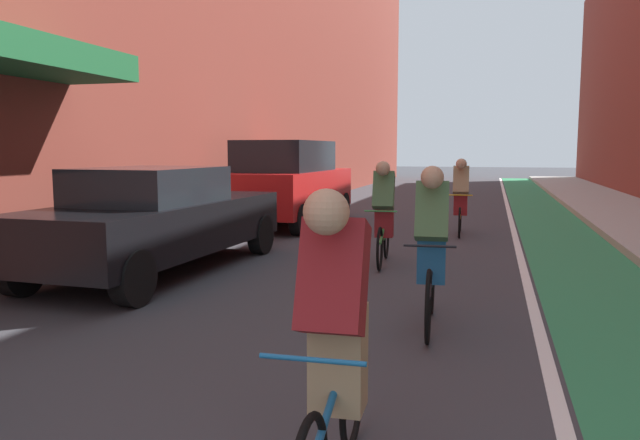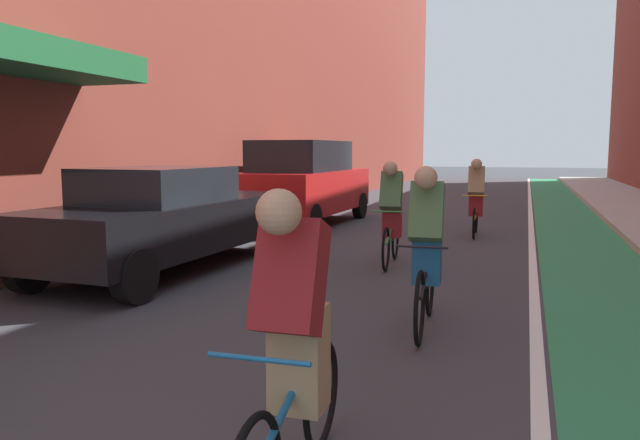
{
  "view_description": "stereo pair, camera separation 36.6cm",
  "coord_description": "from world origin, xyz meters",
  "px_view_note": "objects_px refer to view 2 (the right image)",
  "views": [
    {
      "loc": [
        1.74,
        2.49,
        1.78
      ],
      "look_at": [
        -0.2,
        9.3,
        0.95
      ],
      "focal_mm": 33.95,
      "sensor_mm": 36.0,
      "label": 1
    },
    {
      "loc": [
        2.09,
        2.6,
        1.78
      ],
      "look_at": [
        -0.2,
        9.3,
        0.95
      ],
      "focal_mm": 33.95,
      "sensor_mm": 36.0,
      "label": 2
    }
  ],
  "objects_px": {
    "parked_suv_red": "(304,182)",
    "cyclist_far": "(476,197)",
    "parked_sedan_black": "(166,218)",
    "cyclist_lead": "(293,334)",
    "cyclist_trailing": "(391,213)",
    "cyclist_mid": "(426,248)"
  },
  "relations": [
    {
      "from": "parked_sedan_black",
      "to": "parked_suv_red",
      "type": "relative_size",
      "value": 1.05
    },
    {
      "from": "parked_suv_red",
      "to": "cyclist_far",
      "type": "xyz_separation_m",
      "value": [
        4.01,
        -0.63,
        -0.21
      ]
    },
    {
      "from": "parked_suv_red",
      "to": "cyclist_far",
      "type": "distance_m",
      "value": 4.07
    },
    {
      "from": "cyclist_mid",
      "to": "cyclist_far",
      "type": "xyz_separation_m",
      "value": [
        -0.06,
        6.88,
        -0.01
      ]
    },
    {
      "from": "cyclist_mid",
      "to": "parked_sedan_black",
      "type": "bearing_deg",
      "value": 157.47
    },
    {
      "from": "cyclist_mid",
      "to": "cyclist_trailing",
      "type": "bearing_deg",
      "value": 107.99
    },
    {
      "from": "cyclist_trailing",
      "to": "cyclist_far",
      "type": "xyz_separation_m",
      "value": [
        0.98,
        3.69,
        -0.0
      ]
    },
    {
      "from": "cyclist_trailing",
      "to": "parked_suv_red",
      "type": "bearing_deg",
      "value": 125.13
    },
    {
      "from": "cyclist_trailing",
      "to": "cyclist_mid",
      "type": "bearing_deg",
      "value": -72.01
    },
    {
      "from": "parked_sedan_black",
      "to": "parked_suv_red",
      "type": "bearing_deg",
      "value": 90.0
    },
    {
      "from": "cyclist_lead",
      "to": "cyclist_trailing",
      "type": "bearing_deg",
      "value": 97.68
    },
    {
      "from": "parked_sedan_black",
      "to": "cyclist_lead",
      "type": "distance_m",
      "value": 6.18
    },
    {
      "from": "parked_suv_red",
      "to": "cyclist_lead",
      "type": "relative_size",
      "value": 2.71
    },
    {
      "from": "parked_suv_red",
      "to": "cyclist_far",
      "type": "height_order",
      "value": "parked_suv_red"
    },
    {
      "from": "parked_sedan_black",
      "to": "cyclist_trailing",
      "type": "relative_size",
      "value": 2.83
    },
    {
      "from": "cyclist_mid",
      "to": "cyclist_far",
      "type": "relative_size",
      "value": 1.04
    },
    {
      "from": "parked_sedan_black",
      "to": "parked_suv_red",
      "type": "height_order",
      "value": "parked_suv_red"
    },
    {
      "from": "parked_sedan_black",
      "to": "cyclist_trailing",
      "type": "bearing_deg",
      "value": 26.42
    },
    {
      "from": "cyclist_lead",
      "to": "cyclist_mid",
      "type": "xyz_separation_m",
      "value": [
        0.19,
        3.11,
        -0.03
      ]
    },
    {
      "from": "cyclist_trailing",
      "to": "cyclist_lead",
      "type": "bearing_deg",
      "value": -82.32
    },
    {
      "from": "parked_suv_red",
      "to": "cyclist_lead",
      "type": "xyz_separation_m",
      "value": [
        3.89,
        -10.63,
        -0.17
      ]
    },
    {
      "from": "parked_sedan_black",
      "to": "cyclist_lead",
      "type": "relative_size",
      "value": 2.84
    }
  ]
}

